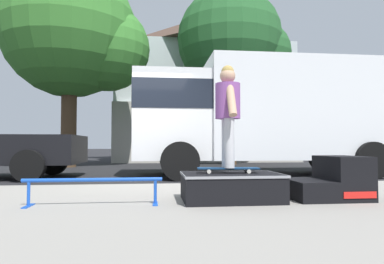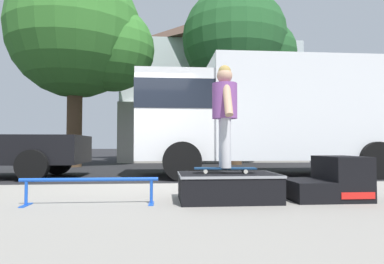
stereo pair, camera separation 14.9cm
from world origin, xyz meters
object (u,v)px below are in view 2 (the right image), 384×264
Objects in this scene: grind_rail at (90,184)px; skateboard at (225,169)px; kicker_ramp at (330,181)px; box_truck at (265,113)px; skate_box at (228,186)px; street_tree_main at (240,44)px; skater_kid at (225,107)px; street_tree_neighbour at (83,37)px.

skateboard is (1.64, 0.20, 0.16)m from grind_rail.
box_truck is (0.60, 4.67, 1.35)m from kicker_ramp.
box_truck reaches higher than skate_box.
street_tree_main is (1.11, 9.72, 4.80)m from kicker_ramp.
skateboard is at bearing -104.38° from street_tree_main.
skateboard is at bearing 6.81° from grind_rail.
street_tree_main reaches higher than kicker_ramp.
kicker_ramp is 3.01m from grind_rail.
kicker_ramp is at bearing -97.32° from box_truck.
street_tree_main is (4.12, 9.87, 4.79)m from grind_rail.
grind_rail is (-3.00, -0.15, 0.01)m from kicker_ramp.
skateboard is at bearing 177.97° from kicker_ramp.
street_tree_main is at bearing 67.35° from grind_rail.
skater_kid is 10.21m from street_tree_neighbour.
street_tree_neighbour is (-6.33, -0.96, -0.18)m from street_tree_main.
skate_box is at bearing -62.59° from skater_kid.
street_tree_neighbour is (-2.21, 8.91, 4.61)m from grind_rail.
skate_box is 1.00m from skater_kid.
grind_rail is at bearing -76.07° from street_tree_neighbour.
box_truck reaches higher than grind_rail.
grind_rail is (-1.66, -0.15, 0.06)m from skate_box.
box_truck is (1.97, 4.62, 0.40)m from skater_kid.
street_tree_neighbour is at bearing 103.93° from grind_rail.
box_truck is (1.94, 4.67, 1.40)m from skate_box.
box_truck is 0.92× the size of street_tree_main.
box_truck is at bearing 82.68° from kicker_ramp.
grind_rail is at bearing -112.65° from street_tree_main.
street_tree_neighbour reaches higher than skater_kid.
grind_rail is 11.72m from street_tree_main.
skate_box is at bearing -62.59° from skateboard.
street_tree_main is (2.48, 9.67, 3.85)m from skater_kid.
street_tree_neighbour is at bearing 113.82° from skater_kid.
street_tree_neighbour reaches higher than grind_rail.
street_tree_neighbour is (-3.85, 8.72, 4.46)m from skateboard.
street_tree_main is (0.51, 5.05, 3.45)m from box_truck.
box_truck reaches higher than skateboard.
kicker_ramp reaches higher than skateboard.
skate_box is 1.34m from kicker_ramp.
street_tree_neighbour is (-3.85, 8.72, 3.67)m from skater_kid.
street_tree_neighbour is (-5.22, 8.77, 4.63)m from kicker_ramp.
skateboard is 10.52m from street_tree_neighbour.
kicker_ramp is 0.14× the size of box_truck.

